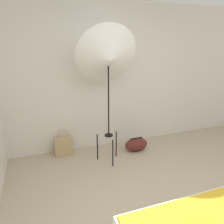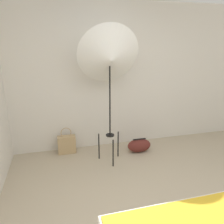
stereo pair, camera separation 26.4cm
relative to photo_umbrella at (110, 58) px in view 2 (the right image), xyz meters
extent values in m
cube|color=silver|center=(0.14, 0.65, -0.38)|extent=(8.00, 0.05, 2.60)
cube|color=gold|center=(0.26, -1.96, -1.21)|extent=(1.56, 0.48, 0.04)
cylinder|color=black|center=(0.00, -0.19, -1.45)|extent=(0.02, 0.02, 0.46)
cylinder|color=black|center=(-0.17, 0.10, -1.45)|extent=(0.02, 0.02, 0.46)
cylinder|color=black|center=(0.17, 0.10, -1.45)|extent=(0.02, 0.02, 0.46)
cylinder|color=black|center=(0.00, 0.00, -1.22)|extent=(0.14, 0.14, 0.02)
cylinder|color=black|center=(0.00, 0.00, -0.61)|extent=(0.02, 0.02, 1.23)
cone|color=white|center=(0.00, 0.00, 0.01)|extent=(0.95, 0.58, 0.96)
cube|color=tan|center=(-0.68, 0.46, -1.52)|extent=(0.31, 0.13, 0.32)
torus|color=tan|center=(-0.68, 0.46, -1.29)|extent=(0.18, 0.01, 0.18)
ellipsoid|color=#5B231E|center=(0.59, 0.17, -1.56)|extent=(0.43, 0.24, 0.24)
cube|color=black|center=(0.59, 0.17, -1.44)|extent=(0.24, 0.04, 0.01)
camera|label=1|loc=(-1.06, -3.11, 0.19)|focal=35.00mm
camera|label=2|loc=(-0.81, -3.19, 0.19)|focal=35.00mm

